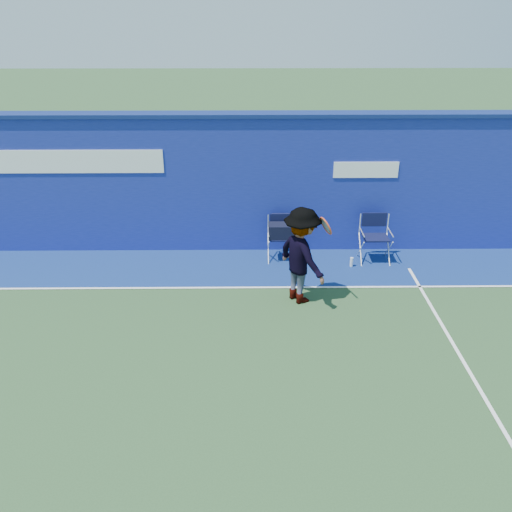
{
  "coord_description": "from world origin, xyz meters",
  "views": [
    {
      "loc": [
        1.11,
        -6.29,
        5.27
      ],
      "look_at": [
        1.2,
        2.6,
        1.0
      ],
      "focal_mm": 38.0,
      "sensor_mm": 36.0,
      "label": 1
    }
  ],
  "objects_px": {
    "water_bottle": "(352,262)",
    "tennis_player": "(302,256)",
    "directors_chair_left": "(282,242)",
    "directors_chair_right": "(374,247)"
  },
  "relations": [
    {
      "from": "directors_chair_left",
      "to": "water_bottle",
      "type": "distance_m",
      "value": 1.58
    },
    {
      "from": "directors_chair_right",
      "to": "tennis_player",
      "type": "distance_m",
      "value": 2.52
    },
    {
      "from": "water_bottle",
      "to": "directors_chair_right",
      "type": "bearing_deg",
      "value": 29.21
    },
    {
      "from": "directors_chair_left",
      "to": "tennis_player",
      "type": "bearing_deg",
      "value": -81.56
    },
    {
      "from": "directors_chair_right",
      "to": "tennis_player",
      "type": "bearing_deg",
      "value": -136.21
    },
    {
      "from": "directors_chair_left",
      "to": "directors_chair_right",
      "type": "xyz_separation_m",
      "value": [
        2.03,
        -0.1,
        -0.1
      ]
    },
    {
      "from": "directors_chair_left",
      "to": "water_bottle",
      "type": "bearing_deg",
      "value": -14.86
    },
    {
      "from": "directors_chair_right",
      "to": "tennis_player",
      "type": "xyz_separation_m",
      "value": [
        -1.76,
        -1.69,
        0.61
      ]
    },
    {
      "from": "directors_chair_left",
      "to": "directors_chair_right",
      "type": "distance_m",
      "value": 2.03
    },
    {
      "from": "water_bottle",
      "to": "tennis_player",
      "type": "distance_m",
      "value": 2.03
    }
  ]
}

